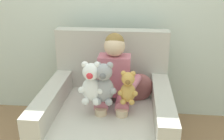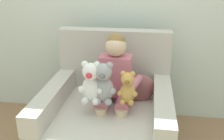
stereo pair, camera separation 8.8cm
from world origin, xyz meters
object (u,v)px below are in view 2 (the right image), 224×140
armchair (108,117)px  plush_white (91,83)px  throw_pillow (139,89)px  seated_child (115,80)px  plush_grey (104,84)px  plush_honey (128,88)px

armchair → plush_white: armchair is taller
plush_white → throw_pillow: bearing=36.0°
seated_child → plush_grey: seated_child is taller
plush_white → seated_child: bearing=48.7°
plush_honey → seated_child: bearing=112.2°
armchair → plush_white: bearing=-121.7°
seated_child → plush_white: (-0.15, -0.20, 0.05)m
plush_honey → plush_grey: 0.18m
seated_child → plush_honey: seated_child is taller
seated_child → plush_white: size_ratio=2.55×
armchair → plush_honey: size_ratio=4.00×
armchair → throw_pillow: size_ratio=3.90×
plush_honey → plush_grey: (-0.18, -0.01, 0.03)m
plush_grey → throw_pillow: size_ratio=1.24×
throw_pillow → plush_grey: bearing=-130.9°
plush_grey → plush_white: plush_white is taller
plush_grey → plush_white: (-0.09, -0.01, 0.00)m
armchair → plush_honey: bearing=-39.9°
armchair → plush_white: size_ratio=3.13×
plush_white → armchair: bearing=53.6°
seated_child → plush_white: 0.25m
armchair → plush_grey: 0.41m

